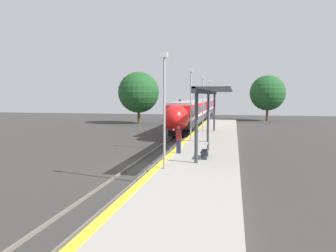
{
  "coord_description": "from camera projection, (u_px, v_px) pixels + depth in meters",
  "views": [
    {
      "loc": [
        5.95,
        -20.55,
        4.79
      ],
      "look_at": [
        0.61,
        5.89,
        2.25
      ],
      "focal_mm": 35.0,
      "sensor_mm": 36.0,
      "label": 1
    }
  ],
  "objects": [
    {
      "name": "person_waiting",
      "position": [
        179.0,
        139.0,
        21.81
      ],
      "size": [
        0.36,
        0.24,
        1.82
      ],
      "color": "navy",
      "rests_on": "platform_right"
    },
    {
      "name": "background_tree_right",
      "position": [
        268.0,
        93.0,
        60.32
      ],
      "size": [
        6.49,
        6.49,
        8.45
      ],
      "color": "brown",
      "rests_on": "ground_plane"
    },
    {
      "name": "lamppost_near",
      "position": [
        164.0,
        104.0,
        17.01
      ],
      "size": [
        0.36,
        0.2,
        6.06
      ],
      "color": "#9E9EA3",
      "rests_on": "platform_right"
    },
    {
      "name": "lamppost_farthest",
      "position": [
        210.0,
        98.0,
        48.29
      ],
      "size": [
        0.36,
        0.2,
        6.06
      ],
      "color": "#9E9EA3",
      "rests_on": "platform_right"
    },
    {
      "name": "ground_plane",
      "position": [
        141.0,
        168.0,
        21.67
      ],
      "size": [
        120.0,
        120.0,
        0.0
      ],
      "primitive_type": "plane",
      "color": "#383533"
    },
    {
      "name": "rail_left",
      "position": [
        131.0,
        166.0,
        21.81
      ],
      "size": [
        0.08,
        90.0,
        0.15
      ],
      "primitive_type": "cube",
      "color": "slate",
      "rests_on": "ground_plane"
    },
    {
      "name": "background_tree_left",
      "position": [
        139.0,
        92.0,
        54.72
      ],
      "size": [
        6.85,
        6.85,
        8.69
      ],
      "color": "brown",
      "rests_on": "ground_plane"
    },
    {
      "name": "platform_bench",
      "position": [
        206.0,
        151.0,
        20.17
      ],
      "size": [
        0.44,
        1.5,
        0.89
      ],
      "color": "#2D333D",
      "rests_on": "platform_right"
    },
    {
      "name": "lamppost_far",
      "position": [
        203.0,
        99.0,
        37.86
      ],
      "size": [
        0.36,
        0.2,
        6.06
      ],
      "color": "#9E9EA3",
      "rests_on": "platform_right"
    },
    {
      "name": "lamppost_mid",
      "position": [
        191.0,
        101.0,
        27.44
      ],
      "size": [
        0.36,
        0.2,
        6.06
      ],
      "color": "#9E9EA3",
      "rests_on": "platform_right"
    },
    {
      "name": "railway_signal",
      "position": [
        180.0,
        110.0,
        51.67
      ],
      "size": [
        0.28,
        0.28,
        4.11
      ],
      "color": "#59595E",
      "rests_on": "ground_plane"
    },
    {
      "name": "rail_right",
      "position": [
        152.0,
        167.0,
        21.52
      ],
      "size": [
        0.08,
        90.0,
        0.15
      ],
      "primitive_type": "cube",
      "color": "slate",
      "rests_on": "ground_plane"
    },
    {
      "name": "platform_right",
      "position": [
        202.0,
        163.0,
        20.84
      ],
      "size": [
        4.57,
        64.0,
        0.92
      ],
      "color": "#9E998E",
      "rests_on": "ground_plane"
    },
    {
      "name": "train",
      "position": [
        197.0,
        110.0,
        53.82
      ],
      "size": [
        2.87,
        43.67,
        3.98
      ],
      "color": "black",
      "rests_on": "ground_plane"
    },
    {
      "name": "station_canopy",
      "position": [
        216.0,
        93.0,
        26.7
      ],
      "size": [
        2.02,
        20.18,
        4.34
      ],
      "color": "#333842",
      "rests_on": "platform_right"
    }
  ]
}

